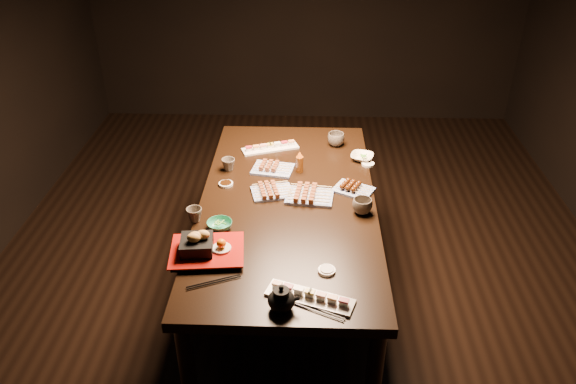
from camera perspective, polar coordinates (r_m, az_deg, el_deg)
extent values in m
plane|color=black|center=(3.58, 1.26, -8.46)|extent=(5.00, 5.00, 0.00)
cube|color=black|center=(3.11, -0.03, -6.72)|extent=(1.23, 1.94, 0.75)
imported|color=#31966E|center=(2.69, -6.96, -3.36)|extent=(0.12, 0.12, 0.04)
imported|color=beige|center=(3.30, 7.53, 3.55)|extent=(0.16, 0.16, 0.03)
imported|color=#52493F|center=(2.75, -9.49, -2.31)|extent=(0.08, 0.08, 0.07)
imported|color=#52493F|center=(2.80, 7.55, -1.42)|extent=(0.11, 0.11, 0.08)
imported|color=#52493F|center=(3.17, -6.07, 2.79)|extent=(0.08, 0.08, 0.07)
imported|color=#52493F|center=(3.44, 4.89, 5.35)|extent=(0.12, 0.12, 0.08)
cylinder|color=#6B340E|center=(3.12, 1.19, 3.10)|extent=(0.05, 0.05, 0.13)
cylinder|color=white|center=(3.04, -6.33, 0.81)|extent=(0.08, 0.08, 0.01)
cylinder|color=white|center=(3.25, 8.13, 2.83)|extent=(0.08, 0.08, 0.01)
cylinder|color=white|center=(2.43, 3.95, -7.95)|extent=(0.09, 0.09, 0.01)
cylinder|color=white|center=(3.40, -2.28, 4.53)|extent=(0.09, 0.09, 0.02)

